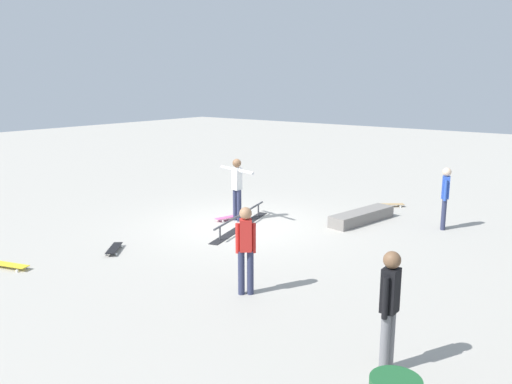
{
  "coord_description": "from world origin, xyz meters",
  "views": [
    {
      "loc": [
        10.12,
        8.3,
        3.71
      ],
      "look_at": [
        0.18,
        0.61,
        1.0
      ],
      "focal_mm": 36.22,
      "sensor_mm": 36.0,
      "label": 1
    }
  ],
  "objects_px": {
    "skateboard_main": "(229,217)",
    "loose_skateboard_natural": "(390,204)",
    "bystander_red_shirt": "(246,246)",
    "loose_skateboard_yellow": "(11,265)",
    "bystander_blue_shirt": "(445,195)",
    "grind_rail": "(241,221)",
    "loose_skateboard_black": "(114,248)",
    "skate_ledge": "(362,216)",
    "skater_main": "(237,185)",
    "bystander_black_shirt": "(389,305)"
  },
  "relations": [
    {
      "from": "bystander_black_shirt",
      "to": "loose_skateboard_black",
      "type": "bearing_deg",
      "value": 82.52
    },
    {
      "from": "skater_main",
      "to": "loose_skateboard_natural",
      "type": "height_order",
      "value": "skater_main"
    },
    {
      "from": "loose_skateboard_black",
      "to": "skater_main",
      "type": "bearing_deg",
      "value": 133.12
    },
    {
      "from": "bystander_blue_shirt",
      "to": "grind_rail",
      "type": "bearing_deg",
      "value": 108.11
    },
    {
      "from": "skater_main",
      "to": "grind_rail",
      "type": "bearing_deg",
      "value": -29.89
    },
    {
      "from": "skater_main",
      "to": "loose_skateboard_yellow",
      "type": "bearing_deg",
      "value": -90.25
    },
    {
      "from": "grind_rail",
      "to": "skater_main",
      "type": "distance_m",
      "value": 1.06
    },
    {
      "from": "skater_main",
      "to": "bystander_blue_shirt",
      "type": "relative_size",
      "value": 1.07
    },
    {
      "from": "loose_skateboard_natural",
      "to": "loose_skateboard_yellow",
      "type": "relative_size",
      "value": 0.91
    },
    {
      "from": "skater_main",
      "to": "skateboard_main",
      "type": "distance_m",
      "value": 0.94
    },
    {
      "from": "bystander_red_shirt",
      "to": "loose_skateboard_black",
      "type": "distance_m",
      "value": 3.88
    },
    {
      "from": "bystander_black_shirt",
      "to": "loose_skateboard_black",
      "type": "height_order",
      "value": "bystander_black_shirt"
    },
    {
      "from": "bystander_blue_shirt",
      "to": "skater_main",
      "type": "bearing_deg",
      "value": 101.14
    },
    {
      "from": "grind_rail",
      "to": "bystander_red_shirt",
      "type": "height_order",
      "value": "bystander_red_shirt"
    },
    {
      "from": "loose_skateboard_natural",
      "to": "skater_main",
      "type": "bearing_deg",
      "value": -162.5
    },
    {
      "from": "bystander_black_shirt",
      "to": "loose_skateboard_natural",
      "type": "xyz_separation_m",
      "value": [
        -8.55,
        -3.64,
        -0.85
      ]
    },
    {
      "from": "bystander_black_shirt",
      "to": "loose_skateboard_yellow",
      "type": "relative_size",
      "value": 1.99
    },
    {
      "from": "loose_skateboard_yellow",
      "to": "bystander_black_shirt",
      "type": "bearing_deg",
      "value": -9.18
    },
    {
      "from": "skateboard_main",
      "to": "loose_skateboard_yellow",
      "type": "bearing_deg",
      "value": 4.63
    },
    {
      "from": "skater_main",
      "to": "loose_skateboard_natural",
      "type": "bearing_deg",
      "value": 69.22
    },
    {
      "from": "loose_skateboard_natural",
      "to": "skate_ledge",
      "type": "bearing_deg",
      "value": -126.67
    },
    {
      "from": "loose_skateboard_black",
      "to": "bystander_blue_shirt",
      "type": "bearing_deg",
      "value": 101.32
    },
    {
      "from": "skater_main",
      "to": "loose_skateboard_natural",
      "type": "xyz_separation_m",
      "value": [
        -4.03,
        2.65,
        -0.91
      ]
    },
    {
      "from": "bystander_black_shirt",
      "to": "bystander_blue_shirt",
      "type": "height_order",
      "value": "bystander_black_shirt"
    },
    {
      "from": "skater_main",
      "to": "loose_skateboard_natural",
      "type": "distance_m",
      "value": 4.91
    },
    {
      "from": "bystander_red_shirt",
      "to": "loose_skateboard_black",
      "type": "bearing_deg",
      "value": 139.23
    },
    {
      "from": "grind_rail",
      "to": "loose_skateboard_natural",
      "type": "height_order",
      "value": "grind_rail"
    },
    {
      "from": "skateboard_main",
      "to": "loose_skateboard_natural",
      "type": "xyz_separation_m",
      "value": [
        -4.12,
        2.87,
        0.0
      ]
    },
    {
      "from": "skater_main",
      "to": "skateboard_main",
      "type": "relative_size",
      "value": 2.06
    },
    {
      "from": "bystander_blue_shirt",
      "to": "bystander_black_shirt",
      "type": "bearing_deg",
      "value": 174.89
    },
    {
      "from": "skate_ledge",
      "to": "bystander_red_shirt",
      "type": "xyz_separation_m",
      "value": [
        5.64,
        0.54,
        0.75
      ]
    },
    {
      "from": "skateboard_main",
      "to": "loose_skateboard_black",
      "type": "relative_size",
      "value": 1.1
    },
    {
      "from": "bystander_black_shirt",
      "to": "bystander_red_shirt",
      "type": "bearing_deg",
      "value": 74.5
    },
    {
      "from": "loose_skateboard_yellow",
      "to": "skate_ledge",
      "type": "bearing_deg",
      "value": 44.51
    },
    {
      "from": "skate_ledge",
      "to": "loose_skateboard_yellow",
      "type": "height_order",
      "value": "skate_ledge"
    },
    {
      "from": "bystander_black_shirt",
      "to": "grind_rail",
      "type": "bearing_deg",
      "value": 54.55
    },
    {
      "from": "skater_main",
      "to": "bystander_blue_shirt",
      "type": "distance_m",
      "value": 5.35
    },
    {
      "from": "skateboard_main",
      "to": "loose_skateboard_yellow",
      "type": "xyz_separation_m",
      "value": [
        5.54,
        -1.05,
        0.0
      ]
    },
    {
      "from": "grind_rail",
      "to": "bystander_red_shirt",
      "type": "relative_size",
      "value": 1.98
    },
    {
      "from": "bystander_black_shirt",
      "to": "loose_skateboard_black",
      "type": "relative_size",
      "value": 2.19
    },
    {
      "from": "skater_main",
      "to": "skate_ledge",
      "type": "bearing_deg",
      "value": 47.69
    },
    {
      "from": "grind_rail",
      "to": "bystander_blue_shirt",
      "type": "height_order",
      "value": "bystander_blue_shirt"
    },
    {
      "from": "bystander_blue_shirt",
      "to": "bystander_red_shirt",
      "type": "bearing_deg",
      "value": 149.63
    },
    {
      "from": "skater_main",
      "to": "bystander_black_shirt",
      "type": "distance_m",
      "value": 7.74
    },
    {
      "from": "skater_main",
      "to": "loose_skateboard_black",
      "type": "bearing_deg",
      "value": -85.35
    },
    {
      "from": "grind_rail",
      "to": "loose_skateboard_black",
      "type": "distance_m",
      "value": 3.38
    },
    {
      "from": "loose_skateboard_black",
      "to": "grind_rail",
      "type": "bearing_deg",
      "value": 123.8
    },
    {
      "from": "bystander_black_shirt",
      "to": "bystander_blue_shirt",
      "type": "bearing_deg",
      "value": 12.32
    },
    {
      "from": "bystander_red_shirt",
      "to": "loose_skateboard_natural",
      "type": "bearing_deg",
      "value": 54.43
    },
    {
      "from": "grind_rail",
      "to": "skate_ledge",
      "type": "relative_size",
      "value": 1.41
    }
  ]
}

